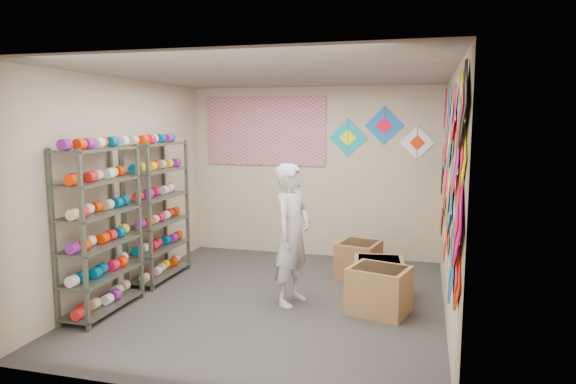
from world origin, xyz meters
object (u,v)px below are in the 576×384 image
(carton_b, at_px, (378,278))
(carton_c, at_px, (359,260))
(shelf_rack_back, at_px, (158,211))
(carton_a, at_px, (379,290))
(shopkeeper, at_px, (292,235))
(shelf_rack_front, at_px, (100,231))

(carton_b, height_order, carton_c, carton_c)
(shelf_rack_back, xyz_separation_m, carton_a, (3.05, -0.52, -0.68))
(shelf_rack_back, relative_size, carton_a, 2.98)
(shopkeeper, height_order, carton_b, shopkeeper)
(carton_b, bearing_deg, carton_a, -90.70)
(shopkeeper, height_order, carton_a, shopkeeper)
(shopkeeper, height_order, carton_c, shopkeeper)
(shopkeeper, bearing_deg, carton_b, -48.65)
(shopkeeper, relative_size, carton_a, 2.64)
(shelf_rack_back, xyz_separation_m, carton_b, (2.99, 0.03, -0.71))
(carton_a, xyz_separation_m, carton_b, (-0.05, 0.55, -0.02))
(shelf_rack_front, height_order, carton_a, shelf_rack_front)
(shelf_rack_back, height_order, carton_a, shelf_rack_back)
(shopkeeper, relative_size, carton_b, 2.84)
(carton_a, bearing_deg, carton_b, 111.58)
(shelf_rack_front, relative_size, carton_b, 3.21)
(carton_b, bearing_deg, shelf_rack_front, -162.40)
(shelf_rack_back, distance_m, carton_b, 3.08)
(shelf_rack_front, bearing_deg, carton_a, 14.40)
(shopkeeper, xyz_separation_m, carton_b, (0.98, 0.50, -0.60))
(carton_c, bearing_deg, shelf_rack_back, -152.07)
(shelf_rack_front, height_order, shopkeeper, shelf_rack_front)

